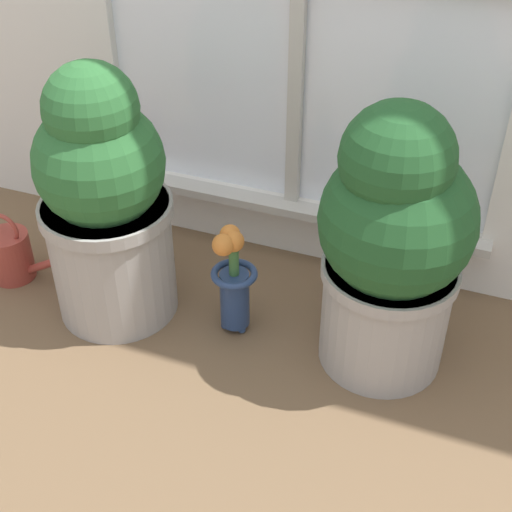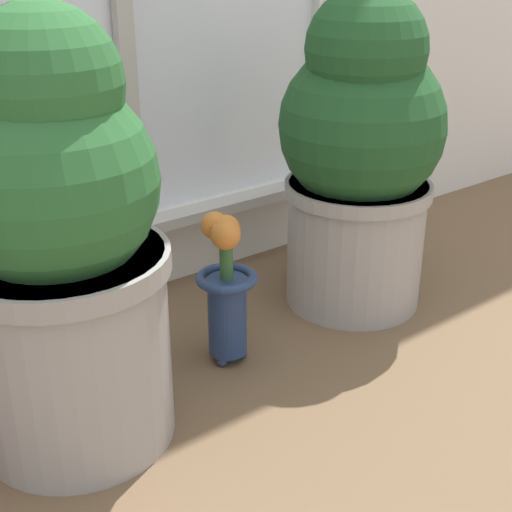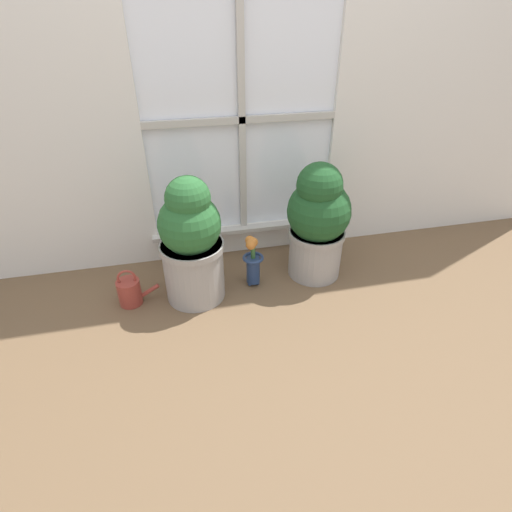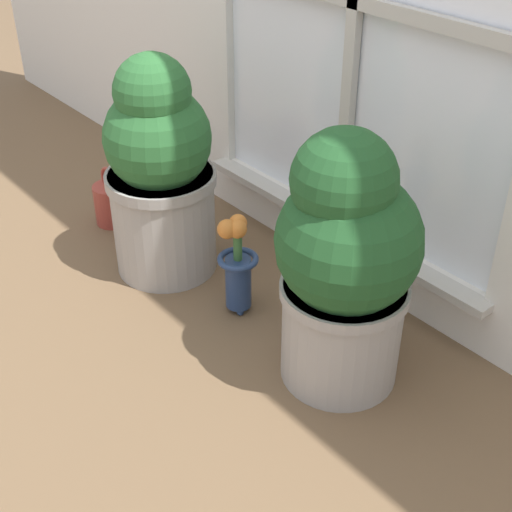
% 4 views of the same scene
% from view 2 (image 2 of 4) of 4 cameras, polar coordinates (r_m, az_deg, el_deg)
% --- Properties ---
extents(ground_plane, '(10.00, 10.00, 0.00)m').
position_cam_2_polar(ground_plane, '(1.27, 4.19, -11.76)').
color(ground_plane, brown).
extents(potted_plant_left, '(0.32, 0.32, 0.67)m').
position_cam_2_polar(potted_plant_left, '(1.08, -15.41, 0.75)').
color(potted_plant_left, '#9E9993').
rests_on(potted_plant_left, ground_plane).
extents(potted_plant_right, '(0.34, 0.34, 0.67)m').
position_cam_2_polar(potted_plant_right, '(1.49, 8.35, 8.18)').
color(potted_plant_right, '#9E9993').
rests_on(potted_plant_right, ground_plane).
extents(flower_vase, '(0.11, 0.11, 0.30)m').
position_cam_2_polar(flower_vase, '(1.31, -2.42, -2.45)').
color(flower_vase, navy).
rests_on(flower_vase, ground_plane).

